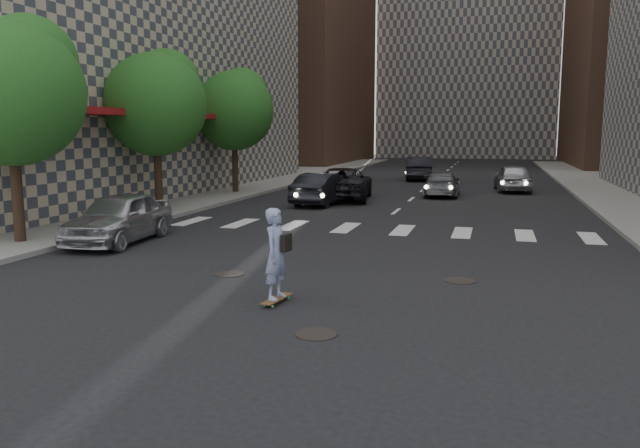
# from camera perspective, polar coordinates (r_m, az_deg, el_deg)

# --- Properties ---
(ground) EXTENTS (160.00, 160.00, 0.00)m
(ground) POSITION_cam_1_polar(r_m,az_deg,el_deg) (13.19, -2.38, -6.30)
(ground) COLOR black
(ground) RESTS_ON ground
(sidewalk_left) EXTENTS (13.00, 80.00, 0.15)m
(sidewalk_left) POSITION_cam_1_polar(r_m,az_deg,el_deg) (37.19, -14.21, 3.13)
(sidewalk_left) COLOR gray
(sidewalk_left) RESTS_ON ground
(tree_a) EXTENTS (4.20, 4.20, 6.60)m
(tree_a) POSITION_cam_1_polar(r_m,az_deg,el_deg) (20.36, -26.16, 11.24)
(tree_a) COLOR #382619
(tree_a) RESTS_ON sidewalk_left
(tree_b) EXTENTS (4.20, 4.20, 6.60)m
(tree_b) POSITION_cam_1_polar(r_m,az_deg,el_deg) (26.88, -14.59, 10.93)
(tree_b) COLOR #382619
(tree_b) RESTS_ON sidewalk_left
(tree_c) EXTENTS (4.20, 4.20, 6.60)m
(tree_c) POSITION_cam_1_polar(r_m,az_deg,el_deg) (34.04, -7.71, 10.55)
(tree_c) COLOR #382619
(tree_c) RESTS_ON sidewalk_left
(manhole_a) EXTENTS (0.70, 0.70, 0.02)m
(manhole_a) POSITION_cam_1_polar(r_m,az_deg,el_deg) (10.56, -0.35, -10.03)
(manhole_a) COLOR black
(manhole_a) RESTS_ON ground
(manhole_b) EXTENTS (0.70, 0.70, 0.02)m
(manhole_b) POSITION_cam_1_polar(r_m,az_deg,el_deg) (14.97, -8.27, -4.55)
(manhole_b) COLOR black
(manhole_b) RESTS_ON ground
(manhole_c) EXTENTS (0.70, 0.70, 0.02)m
(manhole_c) POSITION_cam_1_polar(r_m,az_deg,el_deg) (14.53, 12.66, -5.08)
(manhole_c) COLOR black
(manhole_c) RESTS_ON ground
(skateboarder) EXTENTS (0.53, 0.98, 1.89)m
(skateboarder) POSITION_cam_1_polar(r_m,az_deg,el_deg) (12.21, -3.98, -2.73)
(skateboarder) COLOR brown
(skateboarder) RESTS_ON ground
(silver_sedan) EXTENTS (2.18, 4.64, 1.54)m
(silver_sedan) POSITION_cam_1_polar(r_m,az_deg,el_deg) (19.91, -17.92, 0.57)
(silver_sedan) COLOR #AEB1B5
(silver_sedan) RESTS_ON ground
(traffic_car_a) EXTENTS (1.99, 4.57, 1.46)m
(traffic_car_a) POSITION_cam_1_polar(r_m,az_deg,el_deg) (28.88, 0.24, 3.23)
(traffic_car_a) COLOR black
(traffic_car_a) RESTS_ON ground
(traffic_car_b) EXTENTS (1.87, 4.43, 1.28)m
(traffic_car_b) POSITION_cam_1_polar(r_m,az_deg,el_deg) (33.39, 11.10, 3.62)
(traffic_car_b) COLOR slate
(traffic_car_b) RESTS_ON ground
(traffic_car_c) EXTENTS (3.37, 6.03, 1.59)m
(traffic_car_c) POSITION_cam_1_polar(r_m,az_deg,el_deg) (31.09, 2.10, 3.72)
(traffic_car_c) COLOR black
(traffic_car_c) RESTS_ON ground
(traffic_car_d) EXTENTS (2.21, 4.71, 1.56)m
(traffic_car_d) POSITION_cam_1_polar(r_m,az_deg,el_deg) (36.98, 17.23, 4.08)
(traffic_car_d) COLOR #A8AAAF
(traffic_car_d) RESTS_ON ground
(traffic_car_e) EXTENTS (2.24, 5.12, 1.64)m
(traffic_car_e) POSITION_cam_1_polar(r_m,az_deg,el_deg) (44.32, 9.08, 5.06)
(traffic_car_e) COLOR black
(traffic_car_e) RESTS_ON ground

